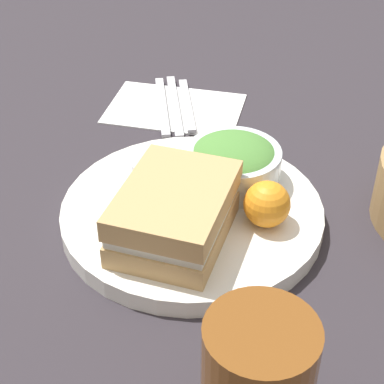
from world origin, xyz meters
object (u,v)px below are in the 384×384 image
knife (175,105)px  spoon (187,105)px  dressing_cup (157,172)px  sandwich (175,213)px  salad_bowl (233,162)px  plate (192,214)px  fork (162,106)px

knife → spoon: bearing=-90.0°
dressing_cup → knife: dressing_cup is taller
sandwich → salad_bowl: (-0.11, 0.04, -0.00)m
plate → salad_bowl: bearing=149.1°
sandwich → spoon: size_ratio=1.01×
fork → spoon: bearing=-90.0°
sandwich → spoon: sandwich is taller
sandwich → knife: 0.31m
sandwich → knife: sandwich is taller
dressing_cup → spoon: bearing=-175.7°
sandwich → fork: (-0.29, -0.09, -0.04)m
sandwich → dressing_cup: (-0.09, -0.04, -0.02)m
salad_bowl → knife: (-0.19, -0.12, -0.04)m
spoon → salad_bowl: bearing=-170.8°
fork → knife: 0.02m
plate → spoon: (-0.25, -0.07, -0.00)m
plate → knife: bearing=-161.2°
dressing_cup → fork: (-0.20, -0.05, -0.03)m
salad_bowl → plate: bearing=-30.9°
knife → plate: bearing=180.0°
fork → dressing_cup: bearing=175.1°
salad_bowl → fork: (-0.18, -0.14, -0.04)m
plate → dressing_cup: bearing=-125.3°
sandwich → spoon: (-0.30, -0.06, -0.04)m
dressing_cup → knife: 0.21m
knife → salad_bowl: bearing=-166.1°
plate → sandwich: 0.07m
knife → spoon: same height
plate → sandwich: size_ratio=1.94×
sandwich → dressing_cup: 0.10m
knife → spoon: (-0.01, 0.02, 0.00)m
plate → fork: size_ratio=1.77×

